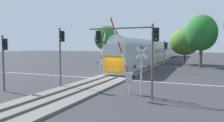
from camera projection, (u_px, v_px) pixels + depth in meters
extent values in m
plane|color=#333338|center=(110.00, 79.00, 25.93)|extent=(220.00, 220.00, 0.00)
cube|color=beige|center=(110.00, 79.00, 25.93)|extent=(44.00, 0.20, 0.01)
cube|color=slate|center=(110.00, 78.00, 25.92)|extent=(4.40, 80.00, 0.18)
cube|color=#56514C|center=(105.00, 77.00, 26.19)|extent=(0.10, 80.00, 0.14)
cube|color=#56514C|center=(116.00, 77.00, 25.64)|extent=(0.10, 80.00, 0.14)
cube|color=#B2B7C1|center=(133.00, 57.00, 34.58)|extent=(3.00, 16.78, 3.90)
cube|color=orange|center=(114.00, 64.00, 26.88)|extent=(2.76, 0.08, 2.15)
cylinder|color=#B2B7C1|center=(133.00, 45.00, 34.45)|extent=(2.76, 15.10, 2.76)
sphere|color=#F4F2CC|center=(110.00, 70.00, 27.11)|extent=(0.24, 0.24, 0.24)
sphere|color=#F4F2CC|center=(117.00, 70.00, 26.73)|extent=(0.24, 0.24, 0.24)
cube|color=silver|center=(157.00, 51.00, 53.44)|extent=(3.00, 22.44, 4.60)
cube|color=black|center=(164.00, 50.00, 52.84)|extent=(0.04, 20.20, 0.90)
cube|color=gold|center=(164.00, 56.00, 52.94)|extent=(0.04, 20.65, 0.36)
cube|color=silver|center=(170.00, 49.00, 74.94)|extent=(3.00, 22.44, 4.60)
cube|color=black|center=(174.00, 49.00, 74.34)|extent=(0.04, 20.20, 0.90)
cube|color=gold|center=(174.00, 53.00, 74.44)|extent=(0.04, 20.65, 0.36)
cylinder|color=#B7B7BC|center=(129.00, 88.00, 17.91)|extent=(0.14, 0.14, 1.10)
cube|color=#B7B7BC|center=(129.00, 77.00, 17.84)|extent=(0.56, 0.40, 0.70)
sphere|color=black|center=(133.00, 77.00, 17.71)|extent=(0.36, 0.36, 0.36)
cylinder|color=red|center=(128.00, 71.00, 17.87)|extent=(0.45, 0.12, 1.02)
cylinder|color=white|center=(124.00, 59.00, 17.93)|extent=(0.45, 0.12, 1.02)
cylinder|color=red|center=(120.00, 47.00, 17.98)|extent=(0.45, 0.12, 1.02)
cylinder|color=white|center=(116.00, 36.00, 18.04)|extent=(0.45, 0.12, 1.02)
cylinder|color=red|center=(113.00, 24.00, 18.10)|extent=(0.45, 0.12, 1.02)
sphere|color=red|center=(111.00, 18.00, 18.13)|extent=(0.14, 0.14, 0.14)
cylinder|color=#B2B2B7|center=(141.00, 73.00, 16.97)|extent=(0.14, 0.14, 3.84)
cube|color=white|center=(141.00, 53.00, 16.84)|extent=(0.98, 0.05, 0.98)
cube|color=white|center=(141.00, 53.00, 16.84)|extent=(0.98, 0.05, 0.98)
cube|color=#B2B2B7|center=(141.00, 67.00, 16.94)|extent=(1.10, 0.08, 0.08)
cylinder|color=black|center=(134.00, 67.00, 17.06)|extent=(0.26, 0.18, 0.26)
cylinder|color=black|center=(148.00, 67.00, 16.64)|extent=(0.26, 0.18, 0.26)
sphere|color=red|center=(134.00, 67.00, 16.97)|extent=(0.20, 0.20, 0.20)
sphere|color=red|center=(148.00, 67.00, 16.55)|extent=(0.20, 0.20, 0.20)
cone|color=black|center=(142.00, 47.00, 16.83)|extent=(0.28, 0.28, 0.22)
cylinder|color=#B7B7BC|center=(100.00, 68.00, 33.87)|extent=(0.14, 0.14, 1.10)
cube|color=#B7B7BC|center=(100.00, 62.00, 33.81)|extent=(0.56, 0.40, 0.70)
sphere|color=black|center=(98.00, 62.00, 33.94)|extent=(0.36, 0.36, 0.36)
cylinder|color=red|center=(101.00, 58.00, 33.72)|extent=(0.34, 0.12, 1.14)
cylinder|color=white|center=(102.00, 51.00, 33.56)|extent=(0.34, 0.12, 1.14)
cylinder|color=red|center=(103.00, 44.00, 33.39)|extent=(0.34, 0.12, 1.14)
cylinder|color=white|center=(104.00, 37.00, 33.22)|extent=(0.34, 0.12, 1.14)
cylinder|color=red|center=(106.00, 30.00, 33.06)|extent=(0.34, 0.12, 1.14)
sphere|color=red|center=(106.00, 26.00, 32.98)|extent=(0.14, 0.14, 0.14)
cylinder|color=#4C4C51|center=(60.00, 58.00, 20.45)|extent=(0.16, 0.16, 5.71)
cube|color=black|center=(62.00, 36.00, 20.19)|extent=(0.34, 0.26, 1.00)
sphere|color=#262626|center=(61.00, 33.00, 20.03)|extent=(0.20, 0.20, 0.20)
cylinder|color=black|center=(61.00, 33.00, 20.00)|extent=(0.24, 0.10, 0.24)
sphere|color=#262626|center=(61.00, 36.00, 20.05)|extent=(0.20, 0.20, 0.20)
cylinder|color=black|center=(61.00, 36.00, 20.03)|extent=(0.24, 0.10, 0.24)
sphere|color=green|center=(61.00, 40.00, 20.08)|extent=(0.20, 0.20, 0.20)
cylinder|color=black|center=(61.00, 40.00, 20.05)|extent=(0.24, 0.10, 0.24)
cylinder|color=#4C4C51|center=(3.00, 63.00, 18.87)|extent=(0.16, 0.16, 4.95)
cube|color=black|center=(5.00, 44.00, 18.64)|extent=(0.34, 0.26, 1.00)
sphere|color=#262626|center=(3.00, 41.00, 18.48)|extent=(0.20, 0.20, 0.20)
cylinder|color=black|center=(3.00, 41.00, 18.45)|extent=(0.24, 0.10, 0.24)
sphere|color=#262626|center=(4.00, 44.00, 18.51)|extent=(0.20, 0.20, 0.20)
cylinder|color=black|center=(3.00, 44.00, 18.48)|extent=(0.24, 0.10, 0.24)
sphere|color=green|center=(4.00, 48.00, 18.53)|extent=(0.20, 0.20, 0.20)
cylinder|color=black|center=(3.00, 48.00, 18.50)|extent=(0.24, 0.10, 0.24)
cylinder|color=#4C4C51|center=(164.00, 57.00, 31.96)|extent=(0.16, 0.16, 4.81)
cube|color=black|center=(166.00, 46.00, 31.74)|extent=(0.34, 0.26, 1.00)
sphere|color=#262626|center=(166.00, 44.00, 31.58)|extent=(0.20, 0.20, 0.20)
cylinder|color=black|center=(166.00, 44.00, 31.55)|extent=(0.24, 0.10, 0.24)
sphere|color=#262626|center=(166.00, 46.00, 31.60)|extent=(0.20, 0.20, 0.20)
cylinder|color=black|center=(166.00, 46.00, 31.57)|extent=(0.24, 0.10, 0.24)
sphere|color=green|center=(166.00, 48.00, 31.62)|extent=(0.20, 0.20, 0.20)
cylinder|color=black|center=(166.00, 48.00, 31.59)|extent=(0.24, 0.10, 0.24)
cylinder|color=#4C4C51|center=(152.00, 62.00, 15.82)|extent=(0.16, 0.16, 5.65)
cube|color=black|center=(157.00, 35.00, 15.57)|extent=(0.34, 0.26, 1.00)
sphere|color=#262626|center=(156.00, 30.00, 15.40)|extent=(0.20, 0.20, 0.20)
cylinder|color=black|center=(156.00, 30.00, 15.38)|extent=(0.24, 0.10, 0.24)
sphere|color=#262626|center=(156.00, 34.00, 15.43)|extent=(0.20, 0.20, 0.20)
cylinder|color=black|center=(156.00, 34.00, 15.40)|extent=(0.24, 0.10, 0.24)
sphere|color=green|center=(156.00, 39.00, 15.45)|extent=(0.20, 0.20, 0.20)
cylinder|color=black|center=(156.00, 39.00, 15.42)|extent=(0.24, 0.10, 0.24)
cylinder|color=#4C4C51|center=(119.00, 28.00, 16.63)|extent=(5.20, 0.12, 0.12)
cube|color=black|center=(98.00, 37.00, 17.37)|extent=(0.34, 0.26, 1.00)
sphere|color=#262626|center=(98.00, 33.00, 17.21)|extent=(0.20, 0.20, 0.20)
cylinder|color=black|center=(97.00, 33.00, 17.18)|extent=(0.24, 0.10, 0.24)
sphere|color=#262626|center=(98.00, 37.00, 17.24)|extent=(0.20, 0.20, 0.20)
cylinder|color=black|center=(97.00, 37.00, 17.21)|extent=(0.24, 0.10, 0.24)
sphere|color=green|center=(98.00, 41.00, 17.26)|extent=(0.20, 0.20, 0.20)
cylinder|color=black|center=(97.00, 41.00, 17.23)|extent=(0.24, 0.10, 0.24)
cylinder|color=#4C3828|center=(107.00, 56.00, 46.30)|extent=(0.58, 0.58, 3.59)
ellipsoid|color=#236628|center=(107.00, 38.00, 46.02)|extent=(5.36, 5.36, 5.35)
cylinder|color=brown|center=(201.00, 57.00, 39.12)|extent=(0.55, 0.55, 3.91)
ellipsoid|color=#236628|center=(201.00, 33.00, 38.80)|extent=(5.50, 5.50, 6.47)
cylinder|color=#4C3828|center=(185.00, 58.00, 45.36)|extent=(0.37, 0.37, 2.72)
ellipsoid|color=#4C7A2D|center=(185.00, 42.00, 45.11)|extent=(6.29, 6.29, 5.66)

